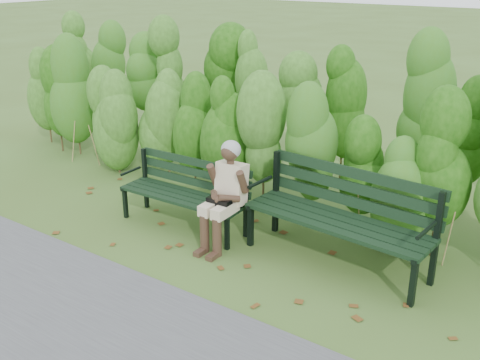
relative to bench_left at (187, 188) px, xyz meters
The scene contains 7 objects.
ground 0.95m from the bench_left, 21.04° to the right, with size 80.00×80.00×0.00m, color #425922.
footpath 2.65m from the bench_left, 73.01° to the right, with size 60.00×2.50×0.01m, color #474749.
hedge_band 1.90m from the bench_left, 64.09° to the left, with size 11.04×1.67×2.42m.
leaf_litter 1.33m from the bench_left, 12.06° to the right, with size 5.71×2.05×0.01m.
bench_left is the anchor object (origin of this frame).
bench_right 2.00m from the bench_left, ahead, with size 2.11×0.83×1.03m.
seated_woman 0.75m from the bench_left, 12.19° to the right, with size 0.50×0.73×1.24m.
Camera 1 is at (3.45, -4.62, 3.10)m, focal length 42.00 mm.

